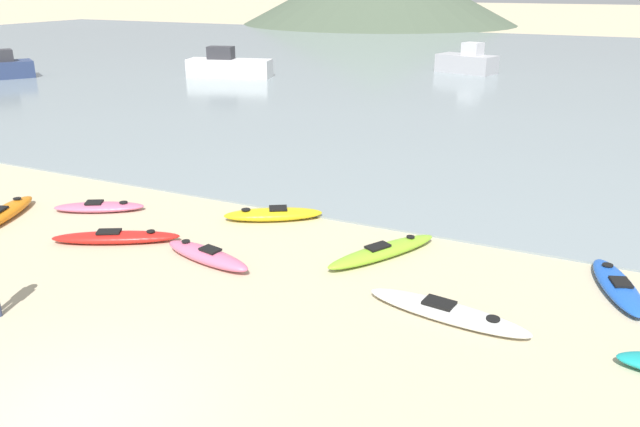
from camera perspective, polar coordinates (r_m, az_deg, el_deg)
ground_plane at (r=10.89m, az=-21.46°, el=-16.89°), size 400.00×400.00×0.00m
bay_water at (r=50.86m, az=17.96°, el=12.39°), size 160.00×70.00×0.06m
kayak_on_sand_0 at (r=19.42m, az=-19.54°, el=0.57°), size 2.61×1.84×0.30m
kayak_on_sand_1 at (r=17.68m, az=-4.29°, el=-0.07°), size 2.76×2.06×0.37m
kayak_on_sand_2 at (r=12.91m, az=11.50°, el=-8.78°), size 3.49×1.22×0.31m
kayak_on_sand_3 at (r=19.74m, az=-27.08°, el=-0.07°), size 1.67×3.09×0.40m
kayak_on_sand_5 at (r=15.08m, az=25.56°, el=-5.99°), size 1.53×2.81×0.34m
kayak_on_sand_6 at (r=15.35m, az=5.76°, el=-3.45°), size 2.14×3.21×0.35m
kayak_on_sand_7 at (r=16.95m, az=-18.15°, el=-2.08°), size 3.18×2.09×0.34m
kayak_on_sand_8 at (r=15.23m, az=-10.30°, el=-3.79°), size 2.73×1.13×0.40m
moored_boat_2 at (r=47.79m, az=13.29°, el=13.32°), size 4.53×3.04×2.16m
moored_boat_4 at (r=44.99m, az=-8.35°, el=13.17°), size 6.07×3.13×2.05m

